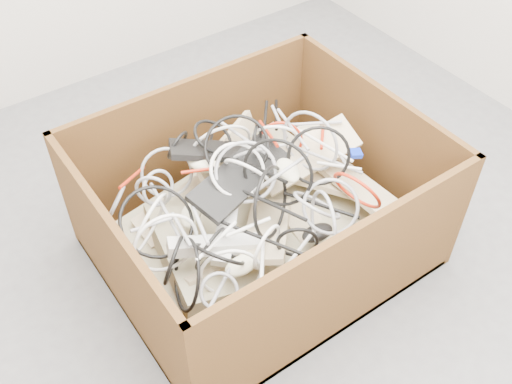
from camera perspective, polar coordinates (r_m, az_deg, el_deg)
ground at (r=2.34m, az=1.51°, el=-5.52°), size 3.00×3.00×0.00m
cardboard_box at (r=2.23m, az=-0.02°, el=-3.34°), size 1.12×0.93×0.54m
keyboard_pile at (r=2.16m, az=1.16°, el=-0.05°), size 0.85×0.79×0.33m
mice_scatter at (r=2.05m, az=0.35°, el=-0.20°), size 0.71×0.50×0.24m
power_strip_left at (r=1.98m, az=-2.73°, el=-2.48°), size 0.26×0.29×0.14m
power_strip_right at (r=1.92m, az=-3.98°, el=-5.08°), size 0.30×0.17×0.10m
vga_plug at (r=2.26m, az=9.44°, el=3.65°), size 0.06×0.06×0.03m
cable_tangle at (r=1.99m, az=-1.29°, el=-0.09°), size 0.97×0.81×0.46m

